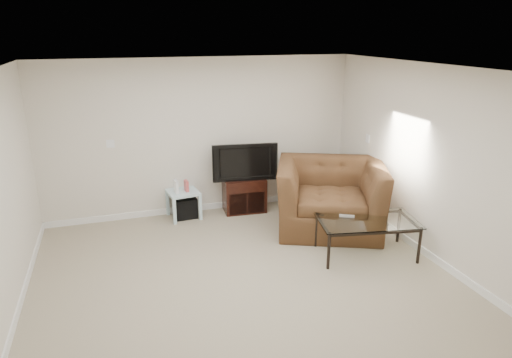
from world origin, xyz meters
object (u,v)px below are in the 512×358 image
object	(u,v)px
tv_stand	(244,194)
television	(244,161)
recliner	(331,185)
subwoofer	(185,207)
side_table	(184,204)
coffee_table	(366,237)

from	to	relation	value
tv_stand	television	distance (m)	0.59
recliner	subwoofer	bearing A→B (deg)	174.87
side_table	recliner	distance (m)	2.36
subwoofer	recliner	size ratio (longest dim) A/B	0.22
television	recliner	xyz separation A→B (m)	(1.04, -1.05, -0.19)
tv_stand	coffee_table	xyz separation A→B (m)	(1.10, -2.03, -0.03)
coffee_table	television	bearing A→B (deg)	118.84
tv_stand	recliner	distance (m)	1.55
side_table	coffee_table	bearing A→B (deg)	-43.87
subwoofer	coffee_table	bearing A→B (deg)	-44.52
recliner	side_table	bearing A→B (deg)	175.65
television	coffee_table	bearing A→B (deg)	-53.64
television	coffee_table	world-z (taller)	television
subwoofer	coffee_table	distance (m)	2.93
subwoofer	tv_stand	bearing A→B (deg)	-1.28
television	subwoofer	world-z (taller)	television
television	recliner	world-z (taller)	recliner
tv_stand	side_table	xyz separation A→B (m)	(-1.01, 0.00, -0.06)
side_table	subwoofer	xyz separation A→B (m)	(0.03, 0.02, -0.07)
side_table	television	bearing A→B (deg)	-1.60
tv_stand	subwoofer	size ratio (longest dim) A/B	1.99
tv_stand	coffee_table	world-z (taller)	tv_stand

